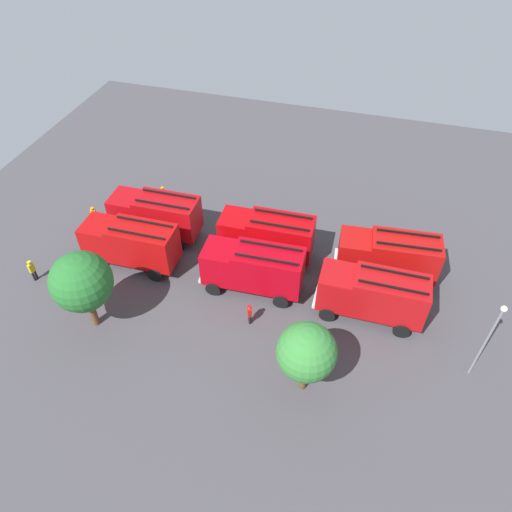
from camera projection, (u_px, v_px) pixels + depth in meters
ground_plane at (256, 269)px, 35.82m from camera, size 54.87×54.87×0.00m
fire_truck_0 at (388, 255)px, 33.82m from camera, size 7.38×3.23×3.88m
fire_truck_1 at (267, 235)px, 35.44m from camera, size 7.26×2.91×3.88m
fire_truck_2 at (156, 214)px, 37.24m from camera, size 7.24×2.85×3.88m
fire_truck_3 at (373, 294)px, 31.15m from camera, size 7.20×2.76×3.88m
fire_truck_4 at (254, 267)px, 32.94m from camera, size 7.29×2.97×3.88m
fire_truck_5 at (131, 242)px, 34.81m from camera, size 7.23×2.83×3.88m
firefighter_0 at (163, 195)px, 41.07m from camera, size 0.48×0.40×1.73m
firefighter_1 at (94, 215)px, 38.99m from camera, size 0.47×0.36×1.75m
firefighter_2 at (307, 235)px, 37.31m from camera, size 0.43×0.48×1.60m
firefighter_3 at (250, 313)px, 31.52m from camera, size 0.40×0.48×1.67m
firefighter_4 at (32, 270)px, 34.37m from camera, size 0.33×0.47×1.80m
tree_0 at (306, 352)px, 26.13m from camera, size 3.43×3.43×5.31m
tree_1 at (81, 282)px, 29.30m from camera, size 3.90×3.90×6.04m
traffic_cone_0 at (328, 266)px, 35.72m from camera, size 0.39×0.39×0.55m
traffic_cone_1 at (227, 221)px, 39.46m from camera, size 0.51×0.51×0.72m
lamppost at (489, 336)px, 26.76m from camera, size 0.36×0.36×6.27m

